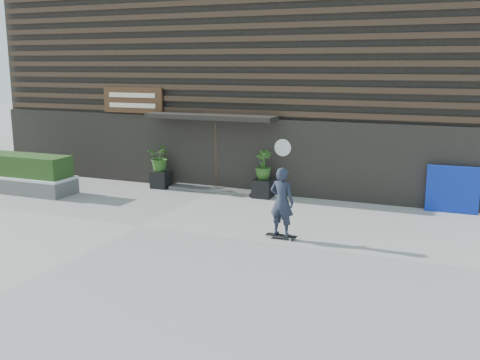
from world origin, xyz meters
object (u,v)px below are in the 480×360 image
at_px(planter_pot_left, 161,179).
at_px(raised_bed, 26,185).
at_px(skateboarder, 282,202).
at_px(blue_tarp, 453,190).
at_px(planter_pot_right, 263,188).

distance_m(planter_pot_left, raised_bed, 4.56).
height_order(planter_pot_left, raised_bed, planter_pot_left).
relative_size(planter_pot_left, skateboarder, 0.33).
height_order(planter_pot_left, blue_tarp, blue_tarp).
relative_size(planter_pot_right, blue_tarp, 0.41).
bearing_deg(planter_pot_left, planter_pot_right, 0.00).
bearing_deg(planter_pot_right, raised_bed, -163.11).
bearing_deg(blue_tarp, planter_pot_right, -179.07).
relative_size(blue_tarp, skateboarder, 0.81).
distance_m(raised_bed, skateboarder, 9.82).
bearing_deg(raised_bed, skateboarder, -9.69).
bearing_deg(planter_pot_right, planter_pot_left, 180.00).
height_order(blue_tarp, skateboarder, skateboarder).
height_order(planter_pot_right, raised_bed, planter_pot_right).
bearing_deg(skateboarder, planter_pot_right, 115.96).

